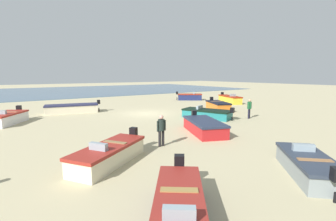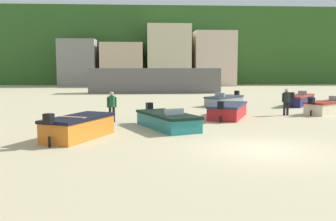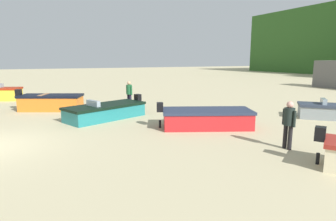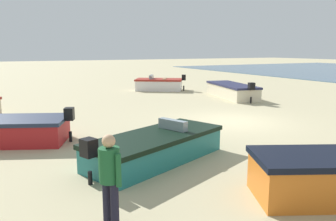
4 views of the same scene
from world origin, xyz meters
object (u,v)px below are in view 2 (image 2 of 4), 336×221
object	(u,v)px
boat_red_5	(228,111)
boat_orange_9	(79,127)
boat_navy_7	(300,100)
beach_walker_distant	(112,104)
boat_grey_4	(224,101)
boat_cream_0	(329,107)
beach_walker_foreground	(286,100)
boat_teal_3	(167,120)

from	to	relation	value
boat_red_5	boat_orange_9	world-z (taller)	boat_orange_9
boat_navy_7	beach_walker_distant	distance (m)	15.79
boat_red_5	beach_walker_distant	world-z (taller)	beach_walker_distant
boat_grey_4	boat_red_5	world-z (taller)	boat_red_5
beach_walker_distant	boat_cream_0	bearing A→B (deg)	170.33
boat_cream_0	beach_walker_foreground	xyz separation A→B (m)	(-3.07, -0.80, 0.54)
boat_navy_7	beach_walker_distant	bearing A→B (deg)	-111.57
boat_orange_9	boat_red_5	bearing A→B (deg)	63.19
beach_walker_foreground	beach_walker_distant	size ratio (longest dim) A/B	1.00
boat_grey_4	beach_walker_foreground	world-z (taller)	beach_walker_foreground
boat_cream_0	boat_red_5	xyz separation A→B (m)	(-6.80, -1.62, -0.00)
boat_teal_3	boat_red_5	distance (m)	5.16
boat_grey_4	boat_navy_7	world-z (taller)	boat_navy_7
boat_teal_3	boat_red_5	xyz separation A→B (m)	(3.70, 3.60, 0.03)
boat_orange_9	beach_walker_distant	xyz separation A→B (m)	(0.97, 4.47, 0.49)
boat_orange_9	beach_walker_foreground	bearing A→B (deg)	55.78
boat_teal_3	boat_navy_7	xyz separation A→B (m)	(10.72, 10.27, 0.04)
boat_teal_3	boat_grey_4	xyz separation A→B (m)	(4.94, 10.45, 0.01)
boat_cream_0	beach_walker_distant	world-z (taller)	beach_walker_distant
boat_teal_3	beach_walker_distant	world-z (taller)	beach_walker_distant
boat_red_5	beach_walker_foreground	size ratio (longest dim) A/B	2.60
boat_orange_9	beach_walker_foreground	world-z (taller)	beach_walker_foreground
boat_cream_0	boat_teal_3	distance (m)	11.72
boat_orange_9	beach_walker_foreground	xyz separation A→B (m)	(11.18, 6.79, 0.49)
boat_red_5	beach_walker_distant	bearing A→B (deg)	-144.33
boat_orange_9	beach_walker_distant	distance (m)	4.60
boat_teal_3	boat_red_5	bearing A→B (deg)	-158.22
boat_cream_0	boat_orange_9	xyz separation A→B (m)	(-14.25, -7.58, 0.06)
boat_cream_0	boat_orange_9	size ratio (longest dim) A/B	1.03
boat_grey_4	beach_walker_distant	xyz separation A→B (m)	(-7.73, -8.34, 0.57)
boat_grey_4	boat_orange_9	world-z (taller)	boat_orange_9
boat_cream_0	boat_red_5	distance (m)	6.99
boat_navy_7	beach_walker_distant	size ratio (longest dim) A/B	2.48
boat_cream_0	boat_teal_3	bearing A→B (deg)	-97.47
boat_red_5	boat_orange_9	bearing A→B (deg)	-118.69
beach_walker_foreground	beach_walker_distant	bearing A→B (deg)	12.19
boat_cream_0	boat_orange_9	bearing A→B (deg)	-95.89
boat_teal_3	boat_orange_9	distance (m)	4.44
boat_cream_0	beach_walker_foreground	bearing A→B (deg)	-109.36
boat_teal_3	boat_navy_7	distance (m)	14.85
boat_cream_0	beach_walker_distant	size ratio (longest dim) A/B	2.39
boat_navy_7	boat_orange_9	xyz separation A→B (m)	(-14.48, -12.64, 0.05)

